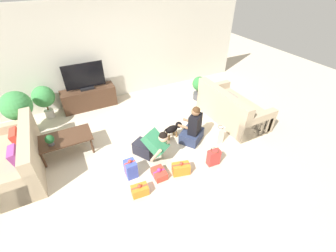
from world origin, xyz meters
name	(u,v)px	position (x,y,z in m)	size (l,w,h in m)	color
ground_plane	(146,150)	(0.00, 0.00, 0.00)	(16.00, 16.00, 0.00)	beige
wall_back	(105,53)	(0.00, 2.63, 1.30)	(8.40, 0.06, 2.60)	beige
sofa_left	(15,160)	(-2.37, 0.54, 0.30)	(0.95, 1.79, 0.85)	tan
sofa_right	(231,109)	(2.37, 0.12, 0.29)	(0.95, 1.79, 0.85)	tan
coffee_table	(65,139)	(-1.47, 0.66, 0.36)	(1.04, 0.58, 0.41)	#472D1E
tv_console	(89,98)	(-0.67, 2.33, 0.27)	(1.39, 0.45, 0.55)	#472D1E
tv	(85,78)	(-0.67, 2.33, 0.86)	(1.01, 0.20, 0.70)	black
potted_plant_corner_left	(18,109)	(-2.23, 1.79, 0.68)	(0.63, 0.63, 1.07)	#4C4C51
potted_plant_back_left	(44,98)	(-1.71, 2.28, 0.57)	(0.52, 0.52, 0.86)	beige
potted_plant_corner_right	(199,86)	(2.23, 1.36, 0.40)	(0.39, 0.39, 0.68)	#4C4C51
person_kneeling	(151,145)	(0.04, -0.25, 0.32)	(0.65, 0.80, 0.75)	#23232D
person_sitting	(193,129)	(1.07, -0.17, 0.31)	(0.66, 0.63, 0.89)	#283351
dog	(174,128)	(0.75, 0.13, 0.23)	(0.51, 0.19, 0.35)	black
gift_box_a	(181,169)	(0.36, -0.90, 0.11)	(0.36, 0.26, 0.28)	orange
gift_box_b	(131,169)	(-0.50, -0.52, 0.17)	(0.21, 0.24, 0.39)	#3D51BC
gift_box_c	(140,190)	(-0.51, -0.99, 0.09)	(0.30, 0.21, 0.23)	orange
gift_box_d	(159,173)	(-0.05, -0.79, 0.07)	(0.22, 0.31, 0.20)	red
gift_bag_a	(214,157)	(1.04, -0.98, 0.17)	(0.25, 0.17, 0.36)	red
gift_bag_b	(219,136)	(1.52, -0.52, 0.22)	(0.20, 0.13, 0.45)	white
tabletop_plant	(50,140)	(-1.71, 0.54, 0.53)	(0.17, 0.17, 0.22)	#4C4C51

